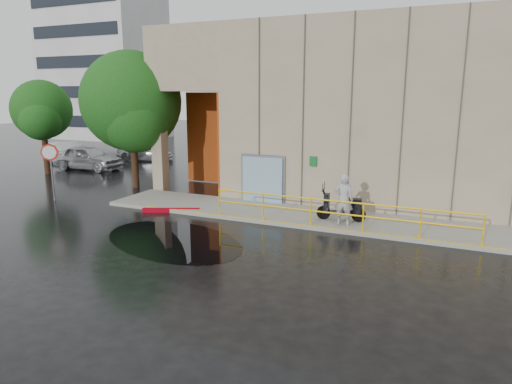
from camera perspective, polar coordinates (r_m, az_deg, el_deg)
ground at (r=15.59m, az=-8.44°, el=-6.26°), size 120.00×120.00×0.00m
sidewalk at (r=18.08m, az=10.22°, el=-3.47°), size 20.00×3.00×0.15m
building at (r=23.62m, az=17.06°, el=10.02°), size 20.00×10.17×8.00m
guardrail at (r=16.60m, az=10.02°, el=-2.72°), size 9.56×0.06×1.03m
distant_building at (r=54.18m, az=-18.43°, el=14.43°), size 12.00×8.08×15.00m
person at (r=16.98m, az=10.90°, el=-0.93°), size 0.71×0.47×1.91m
scooter at (r=17.56m, az=10.72°, el=-0.93°), size 1.89×0.82×1.43m
stop_sign at (r=22.94m, az=-24.31°, el=3.73°), size 0.65×0.53×2.67m
red_curb at (r=19.53m, az=-10.57°, el=-2.25°), size 2.28×1.11×0.18m
puddle at (r=15.92m, az=-10.33°, el=-5.93°), size 6.63×5.29×0.01m
car_a at (r=31.71m, az=-20.28°, el=4.05°), size 4.71×2.03×1.58m
car_b at (r=34.68m, az=-22.49°, el=4.48°), size 4.91×3.17×1.53m
car_c at (r=34.92m, az=-13.72°, el=4.85°), size 4.45×2.61×1.21m
tree_near at (r=24.49m, az=-15.21°, el=10.42°), size 5.11×5.11×7.05m
tree_far at (r=30.57m, az=-25.25°, el=9.01°), size 3.56×3.63×5.70m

